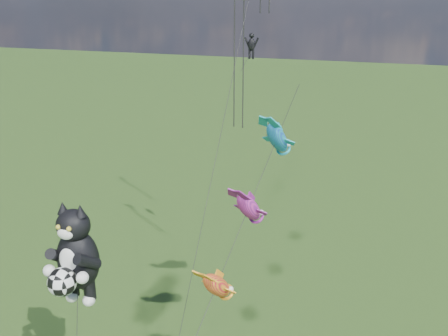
% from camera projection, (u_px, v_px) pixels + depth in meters
% --- Properties ---
extents(cat_kite_rig, '(2.52, 4.14, 11.19)m').
position_uv_depth(cat_kite_rig, '(75.00, 256.00, 23.17)').
color(cat_kite_rig, '#4E4528').
rests_on(cat_kite_rig, ground).
extents(fish_windsock_rig, '(3.64, 15.63, 15.47)m').
position_uv_depth(fish_windsock_rig, '(233.00, 246.00, 23.85)').
color(fish_windsock_rig, '#4E4528').
rests_on(fish_windsock_rig, ground).
extents(parafoil_rig, '(1.74, 17.54, 27.69)m').
position_uv_depth(parafoil_rig, '(250.00, 25.00, 31.01)').
color(parafoil_rig, '#4E4528').
rests_on(parafoil_rig, ground).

